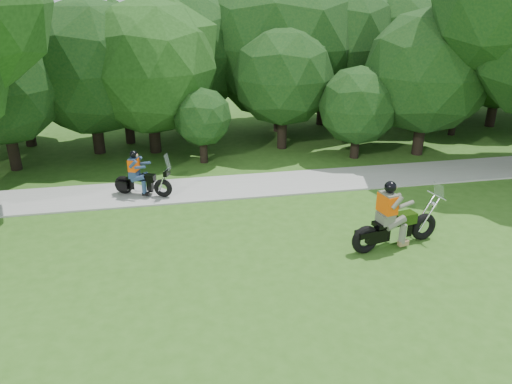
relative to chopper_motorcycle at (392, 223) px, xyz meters
name	(u,v)px	position (x,y,z in m)	size (l,w,h in m)	color
ground	(343,322)	(-2.42, -2.92, -0.73)	(100.00, 100.00, 0.00)	#305C1A
walkway	(265,184)	(-2.42, 5.08, -0.70)	(60.00, 2.20, 0.06)	#979793
tree_line	(265,56)	(-1.05, 11.78, 2.92)	(38.72, 12.46, 7.68)	black
chopper_motorcycle	(392,223)	(0.00, 0.00, 0.00)	(2.73, 1.04, 1.97)	black
touring_motorcycle	(139,179)	(-6.81, 4.89, -0.09)	(1.97, 1.19, 1.57)	black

